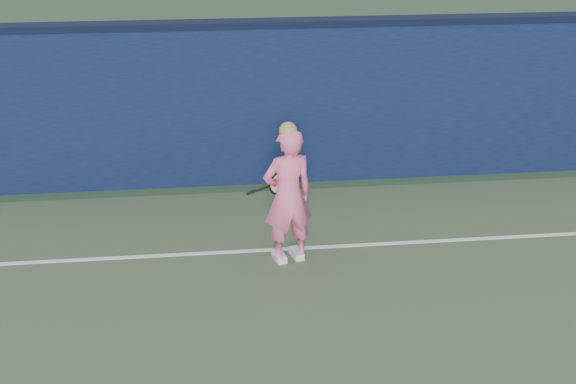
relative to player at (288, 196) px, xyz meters
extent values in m
cube|color=black|center=(0.15, 2.75, 0.35)|extent=(24.00, 0.40, 2.50)
cube|color=black|center=(0.15, 2.75, 1.65)|extent=(24.00, 0.42, 0.10)
imported|color=pink|center=(0.00, 0.00, -0.01)|extent=(0.73, 0.57, 1.79)
sphere|color=#B1844F|center=(0.00, 0.00, 0.86)|extent=(0.22, 0.22, 0.22)
cube|color=white|center=(0.12, 0.03, -0.85)|extent=(0.18, 0.30, 0.10)
cube|color=white|center=(-0.12, -0.03, -0.85)|extent=(0.18, 0.30, 0.10)
torus|color=black|center=(-0.07, 0.40, 0.00)|extent=(0.32, 0.16, 0.32)
torus|color=#D1D914|center=(-0.07, 0.40, 0.00)|extent=(0.26, 0.12, 0.26)
cylinder|color=beige|center=(-0.07, 0.40, 0.00)|extent=(0.25, 0.11, 0.26)
cylinder|color=black|center=(-0.31, 0.40, -0.07)|extent=(0.29, 0.08, 0.11)
cylinder|color=black|center=(-0.44, 0.40, -0.11)|extent=(0.13, 0.06, 0.07)
cube|color=white|center=(0.15, 0.25, -0.89)|extent=(11.00, 0.08, 0.01)
camera|label=1|loc=(-0.93, -8.24, 3.64)|focal=45.00mm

